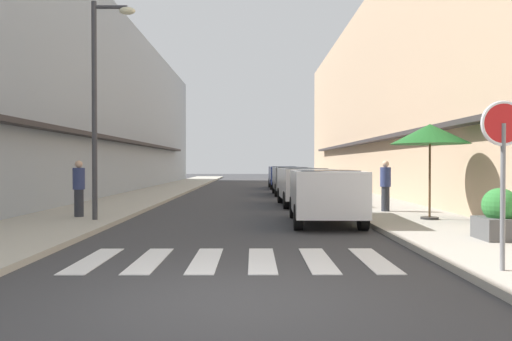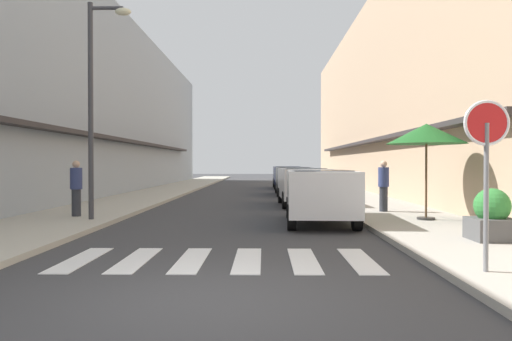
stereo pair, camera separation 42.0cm
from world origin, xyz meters
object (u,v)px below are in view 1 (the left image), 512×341
object	(u,v)px
parked_car_near	(325,190)
parked_car_distant	(283,175)
parked_car_far	(291,177)
cafe_umbrella	(430,135)
pedestrian_walking_near	(79,187)
planter_corner	(500,216)
round_street_sign	(503,141)
pedestrian_walking_far	(385,185)
street_lamp	(101,88)
parked_car_mid	(304,182)

from	to	relation	value
parked_car_near	parked_car_distant	distance (m)	18.91
parked_car_far	cafe_umbrella	world-z (taller)	cafe_umbrella
parked_car_far	cafe_umbrella	bearing A→B (deg)	-76.69
parked_car_far	pedestrian_walking_near	xyz separation A→B (m)	(-6.97, -11.48, 0.04)
planter_corner	cafe_umbrella	bearing A→B (deg)	91.90
round_street_sign	parked_car_distant	bearing A→B (deg)	93.62
pedestrian_walking_far	parked_car_distant	bearing A→B (deg)	-174.75
street_lamp	planter_corner	distance (m)	10.23
parked_car_mid	round_street_sign	xyz separation A→B (m)	(1.60, -12.03, 1.05)
cafe_umbrella	pedestrian_walking_near	size ratio (longest dim) A/B	1.62
parked_car_far	pedestrian_walking_near	size ratio (longest dim) A/B	2.67
parked_car_mid	cafe_umbrella	distance (m)	6.50
round_street_sign	parked_car_far	bearing A→B (deg)	94.92
parked_car_mid	street_lamp	distance (m)	8.78
cafe_umbrella	pedestrian_walking_near	distance (m)	9.99
round_street_sign	parked_car_near	bearing A→B (deg)	104.12
parked_car_mid	street_lamp	size ratio (longest dim) A/B	0.69
street_lamp	parked_car_far	bearing A→B (deg)	63.56
parked_car_near	planter_corner	bearing A→B (deg)	-49.57
parked_car_mid	parked_car_far	world-z (taller)	same
cafe_umbrella	planter_corner	world-z (taller)	cafe_umbrella
parked_car_mid	round_street_sign	size ratio (longest dim) A/B	1.69
parked_car_near	pedestrian_walking_far	bearing A→B (deg)	45.25
parked_car_distant	parked_car_far	bearing A→B (deg)	-90.00
pedestrian_walking_near	pedestrian_walking_far	world-z (taller)	pedestrian_walking_far
parked_car_near	street_lamp	xyz separation A→B (m)	(-6.09, -0.01, 2.77)
parked_car_near	parked_car_mid	xyz separation A→B (m)	(-0.00, 5.68, -0.00)
cafe_umbrella	planter_corner	distance (m)	4.03
parked_car_near	cafe_umbrella	world-z (taller)	cafe_umbrella
parked_car_near	round_street_sign	bearing A→B (deg)	-75.88
street_lamp	cafe_umbrella	distance (m)	9.06
parked_car_near	parked_car_far	xyz separation A→B (m)	(0.00, 12.24, 0.00)
round_street_sign	pedestrian_walking_far	world-z (taller)	round_street_sign
street_lamp	planter_corner	size ratio (longest dim) A/B	5.71
pedestrian_walking_near	parked_car_far	bearing A→B (deg)	-22.58
parked_car_far	round_street_sign	size ratio (longest dim) A/B	1.78
parked_car_distant	cafe_umbrella	bearing A→B (deg)	-81.31
parked_car_distant	pedestrian_walking_far	distance (m)	16.77
pedestrian_walking_near	street_lamp	bearing A→B (deg)	-122.28
parked_car_near	cafe_umbrella	distance (m)	3.26
parked_car_mid	pedestrian_walking_far	xyz separation A→B (m)	(2.28, -3.38, 0.05)
pedestrian_walking_far	planter_corner	bearing A→B (deg)	4.50
parked_car_near	planter_corner	world-z (taller)	parked_car_near
parked_car_mid	planter_corner	world-z (taller)	parked_car_mid
planter_corner	pedestrian_walking_near	distance (m)	10.86
parked_car_near	pedestrian_walking_near	xyz separation A→B (m)	(-6.97, 0.75, 0.04)
cafe_umbrella	planter_corner	bearing A→B (deg)	-88.10
parked_car_far	planter_corner	bearing A→B (deg)	-79.22
parked_car_distant	street_lamp	bearing A→B (deg)	-107.84
round_street_sign	pedestrian_walking_near	world-z (taller)	round_street_sign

